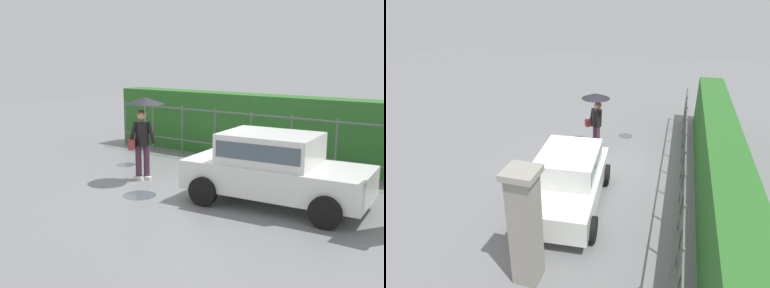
% 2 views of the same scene
% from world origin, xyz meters
% --- Properties ---
extents(ground_plane, '(40.00, 40.00, 0.00)m').
position_xyz_m(ground_plane, '(0.00, 0.00, 0.00)').
color(ground_plane, slate).
extents(car, '(3.86, 2.14, 1.48)m').
position_xyz_m(car, '(2.27, -0.06, 0.80)').
color(car, white).
rests_on(car, ground).
extents(pedestrian, '(0.94, 0.94, 2.05)m').
position_xyz_m(pedestrian, '(-1.19, -0.21, 1.47)').
color(pedestrian, '#47283D').
rests_on(pedestrian, ground).
extents(fence_section, '(10.92, 0.05, 1.50)m').
position_xyz_m(fence_section, '(0.75, 2.74, 0.83)').
color(fence_section, '#59605B').
rests_on(fence_section, ground).
extents(hedge_row, '(11.87, 0.90, 1.90)m').
position_xyz_m(hedge_row, '(0.75, 3.61, 0.95)').
color(hedge_row, '#2D6B28').
rests_on(hedge_row, ground).
extents(puddle_near, '(0.74, 0.74, 0.00)m').
position_xyz_m(puddle_near, '(-0.36, -1.28, 0.00)').
color(puddle_near, '#4C545B').
rests_on(puddle_near, ground).
extents(puddle_far, '(0.55, 0.55, 0.00)m').
position_xyz_m(puddle_far, '(-2.65, 0.64, 0.00)').
color(puddle_far, '#4C545B').
rests_on(puddle_far, ground).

